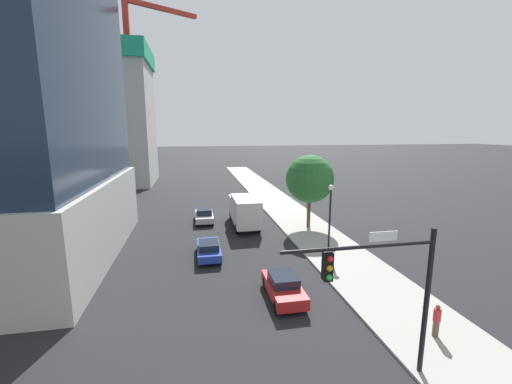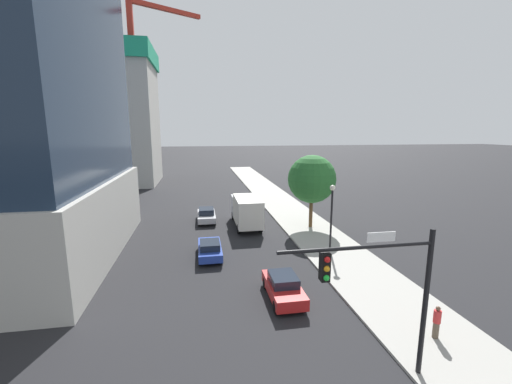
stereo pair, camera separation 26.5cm
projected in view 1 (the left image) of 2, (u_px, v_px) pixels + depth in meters
name	position (u px, v px, depth m)	size (l,w,h in m)	color
sidewalk	(325.00, 243.00, 28.22)	(5.27, 120.00, 0.15)	#9E9B93
construction_building	(114.00, 110.00, 57.98)	(21.94, 15.05, 30.47)	#B2AFA8
traffic_light_pole	(384.00, 279.00, 12.07)	(6.02, 0.48, 6.01)	black
street_lamp	(330.00, 207.00, 25.87)	(0.44, 0.44, 5.38)	black
street_tree	(310.00, 179.00, 32.06)	(4.73, 4.73, 7.23)	brown
car_silver	(204.00, 215.00, 35.07)	(1.87, 4.44, 1.48)	#B7B7BC
car_blue	(209.00, 249.00, 25.20)	(1.77, 4.35, 1.38)	#233D9E
car_red	(283.00, 287.00, 19.04)	(1.79, 4.15, 1.47)	red
box_truck	(244.00, 210.00, 33.21)	(2.41, 7.26, 3.17)	silver
pedestrian_red_shirt	(437.00, 320.00, 15.28)	(0.34, 0.34, 1.59)	brown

